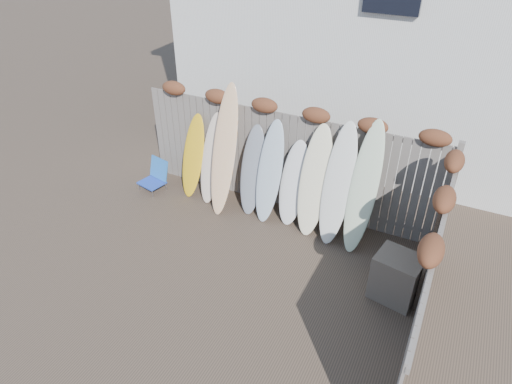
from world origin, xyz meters
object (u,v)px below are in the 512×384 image
at_px(lattice_panel, 436,239).
at_px(surfboard_0, 193,156).
at_px(beach_chair, 155,176).
at_px(wooden_crate, 396,277).

bearing_deg(lattice_panel, surfboard_0, 175.19).
bearing_deg(surfboard_0, beach_chair, -156.53).
bearing_deg(wooden_crate, lattice_panel, 49.79).
relative_size(wooden_crate, surfboard_0, 0.45).
distance_m(wooden_crate, surfboard_0, 4.62).
height_order(wooden_crate, lattice_panel, lattice_panel).
height_order(lattice_panel, surfboard_0, lattice_panel).
bearing_deg(surfboard_0, lattice_panel, -2.62).
distance_m(lattice_panel, surfboard_0, 4.90).
relative_size(beach_chair, surfboard_0, 0.37).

